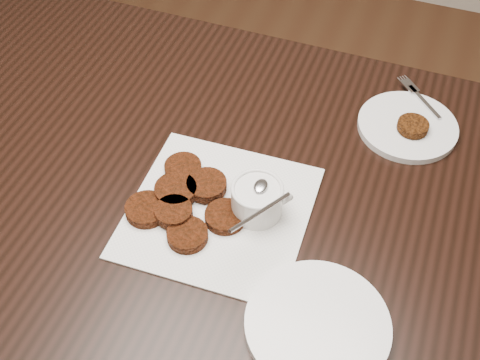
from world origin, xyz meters
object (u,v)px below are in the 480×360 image
Objects in this scene: table at (171,285)px; sauce_ramekin at (257,187)px; napkin at (219,212)px; plate_with_patty at (408,124)px; plate_empty at (317,325)px.

table is 11.83× the size of sauce_ramekin.
table is at bearing 174.76° from sauce_ramekin.
napkin is 1.58× the size of plate_with_patty.
napkin is at bearing -158.87° from sauce_ramekin.
plate_with_patty is at bearing 55.38° from sauce_ramekin.
sauce_ramekin is 0.65× the size of plate_with_patty.
plate_empty reaches higher than napkin.
sauce_ramekin is 0.23m from plate_empty.
napkin is 1.39× the size of plate_empty.
plate_empty is at bearing -95.84° from plate_with_patty.
napkin is at bearing 145.51° from plate_empty.
sauce_ramekin is (0.06, 0.02, 0.06)m from napkin.
plate_empty is at bearing -27.75° from table.
plate_with_patty reaches higher than napkin.
plate_with_patty reaches higher than plate_empty.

